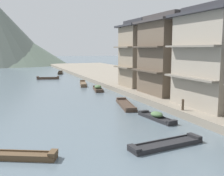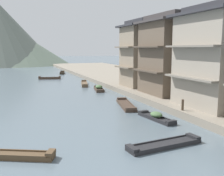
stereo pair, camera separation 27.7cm
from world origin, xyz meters
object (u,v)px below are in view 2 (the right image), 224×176
boat_moored_nearest (126,105)px  boat_midriver_drifting (84,84)px  house_waterfront_narrow (142,54)px  boat_crossing_west (62,73)px  boat_moored_far (156,117)px  boat_upstream_distant (50,78)px  mooring_post_dock_mid (183,105)px  house_waterfront_tall (166,55)px  boat_midriver_upstream (16,155)px  boat_moored_second (99,88)px  house_waterfront_second (220,57)px  boat_moored_third (164,145)px

boat_moored_nearest → boat_midriver_drifting: size_ratio=0.96×
house_waterfront_narrow → boat_crossing_west: bearing=101.3°
boat_moored_nearest → house_waterfront_narrow: bearing=55.0°
boat_moored_far → house_waterfront_narrow: size_ratio=0.46×
boat_upstream_distant → mooring_post_dock_mid: size_ratio=4.58×
house_waterfront_tall → mooring_post_dock_mid: bearing=-112.3°
boat_upstream_distant → house_waterfront_narrow: bearing=-61.6°
boat_moored_far → house_waterfront_narrow: house_waterfront_narrow is taller
boat_midriver_upstream → boat_crossing_west: size_ratio=0.94×
boat_midriver_upstream → mooring_post_dock_mid: bearing=16.6°
boat_moored_nearest → boat_midriver_upstream: bearing=-137.7°
boat_moored_second → house_waterfront_tall: (5.15, -8.49, 4.66)m
house_waterfront_tall → house_waterfront_narrow: same height
boat_moored_far → mooring_post_dock_mid: bearing=-4.1°
boat_moored_far → boat_midriver_upstream: bearing=-159.2°
house_waterfront_narrow → boat_upstream_distant: bearing=118.4°
boat_moored_far → boat_crossing_west: size_ratio=0.95×
boat_moored_second → boat_midriver_drifting: boat_moored_second is taller
boat_upstream_distant → house_waterfront_tall: 26.71m
boat_midriver_drifting → boat_upstream_distant: boat_upstream_distant is taller
boat_upstream_distant → boat_crossing_west: (4.14, 10.17, -0.01)m
boat_upstream_distant → boat_moored_second: bearing=-74.4°
boat_moored_nearest → boat_moored_far: 5.41m
boat_crossing_west → boat_midriver_drifting: bearing=-90.5°
boat_moored_nearest → boat_crossing_west: bearing=89.5°
house_waterfront_second → house_waterfront_narrow: bearing=92.2°
boat_moored_third → boat_midriver_upstream: (-8.09, 1.31, 0.03)m
boat_midriver_drifting → mooring_post_dock_mid: (2.47, -22.04, 0.90)m
house_waterfront_tall → boat_moored_second: bearing=121.3°
boat_upstream_distant → house_waterfront_narrow: house_waterfront_narrow is taller
house_waterfront_tall → boat_crossing_west: bearing=99.0°
boat_crossing_west → house_waterfront_second: 42.74m
boat_midriver_drifting → house_waterfront_second: bearing=-73.6°
boat_midriver_drifting → boat_upstream_distant: (-3.96, 10.17, 0.03)m
boat_moored_second → boat_midriver_upstream: boat_moored_second is taller
boat_midriver_drifting → mooring_post_dock_mid: mooring_post_dock_mid is taller
boat_moored_third → boat_moored_far: boat_moored_far is taller
boat_crossing_west → house_waterfront_tall: (5.47, -34.63, 4.74)m
boat_midriver_drifting → house_waterfront_narrow: bearing=-53.7°
house_waterfront_second → mooring_post_dock_mid: house_waterfront_second is taller
boat_midriver_upstream → boat_midriver_drifting: bearing=67.9°
boat_moored_second → boat_midriver_drifting: size_ratio=0.75×
boat_midriver_upstream → boat_crossing_west: boat_crossing_west is taller
boat_upstream_distant → house_waterfront_tall: size_ratio=0.47×
house_waterfront_second → house_waterfront_narrow: same height
boat_moored_nearest → mooring_post_dock_mid: (2.61, -5.57, 0.93)m
boat_midriver_drifting → boat_upstream_distant: size_ratio=1.36×
boat_crossing_west → boat_midriver_upstream: bearing=-103.0°
house_waterfront_narrow → house_waterfront_second: bearing=-87.8°
boat_moored_second → boat_upstream_distant: size_ratio=1.02×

